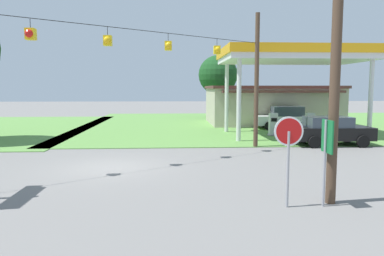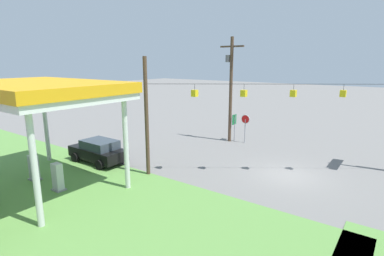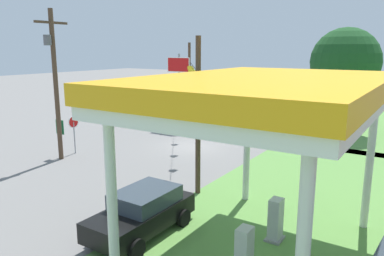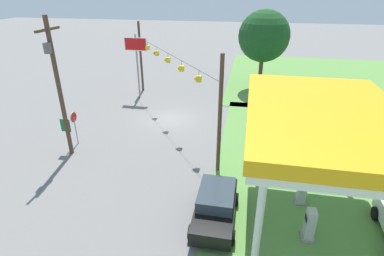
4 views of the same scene
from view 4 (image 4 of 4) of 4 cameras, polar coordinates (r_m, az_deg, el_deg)
name	(u,v)px [view 4 (image 4 of 4)]	position (r m, az deg, el deg)	size (l,w,h in m)	color
ground_plane	(170,119)	(26.22, -4.19, 1.74)	(160.00, 160.00, 0.00)	slate
grass_verge_opposite_corner	(326,78)	(41.64, 24.15, 8.63)	(24.00, 24.00, 0.04)	#5B8E42
gas_station_canopy	(323,120)	(13.78, 23.74, 1.44)	(9.65, 6.36, 5.93)	silver
fuel_pump_near	(302,191)	(17.10, 20.19, -11.16)	(0.71, 0.56, 1.58)	gray
fuel_pump_far	(310,225)	(15.13, 21.48, -16.88)	(0.71, 0.56, 1.58)	gray
car_at_pumps_front	(216,205)	(15.06, 4.54, -14.43)	(4.38, 2.11, 1.65)	black
stop_sign_roadside	(74,121)	(22.90, -21.53, 1.26)	(0.80, 0.08, 2.50)	#99999E
stop_sign_overhead	(136,53)	(30.70, -10.56, 13.87)	(0.22, 2.25, 6.34)	gray
route_sign	(66,129)	(22.14, -22.85, -0.09)	(0.10, 0.70, 2.40)	gray
utility_pole_main	(58,83)	(20.60, -24.23, 7.88)	(2.20, 0.44, 9.03)	#4C3828
signal_span_gantry	(168,73)	(24.88, -4.53, 10.36)	(14.62, 10.24, 7.30)	#4C3828
tree_west_verge	(264,36)	(33.90, 13.55, 16.62)	(5.40, 5.40, 8.42)	#4C3828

